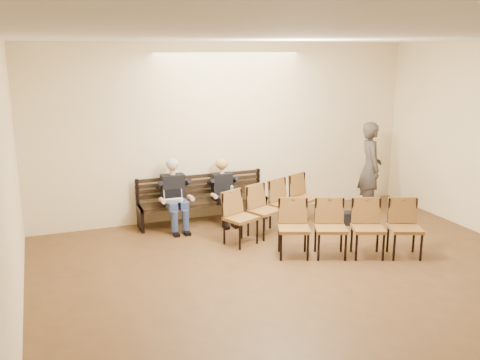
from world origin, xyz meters
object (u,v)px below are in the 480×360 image
object	(u,v)px
laptop	(175,202)
seated_man	(174,195)
chair_row_front	(349,229)
water_bottle	(232,197)
seated_woman	(224,194)
bag	(344,218)
bench	(203,211)
passerby	(371,161)
chair_row_back	(275,208)

from	to	relation	value
laptop	seated_man	bearing A→B (deg)	67.65
seated_man	laptop	size ratio (longest dim) A/B	3.73
seated_man	chair_row_front	world-z (taller)	seated_man
water_bottle	seated_man	bearing A→B (deg)	169.39
seated_woman	bag	xyz separation A→B (m)	(2.16, -1.00, -0.45)
bench	chair_row_front	world-z (taller)	chair_row_front
passerby	chair_row_front	size ratio (longest dim) A/B	0.94
bag	passerby	bearing A→B (deg)	29.81
seated_woman	passerby	distance (m)	3.15
bench	seated_woman	xyz separation A→B (m)	(0.39, -0.12, 0.35)
bench	chair_row_front	distance (m)	3.12
chair_row_front	chair_row_back	distance (m)	1.68
seated_man	seated_woman	xyz separation A→B (m)	(1.00, 0.00, -0.09)
seated_woman	bag	bearing A→B (deg)	-24.76
seated_woman	chair_row_front	xyz separation A→B (m)	(1.34, -2.46, -0.09)
seated_man	chair_row_front	distance (m)	3.40
laptop	water_bottle	world-z (taller)	laptop
laptop	passerby	bearing A→B (deg)	-14.79
chair_row_back	bench	bearing A→B (deg)	112.54
laptop	seated_woman	bearing A→B (deg)	-0.33
laptop	chair_row_back	world-z (taller)	chair_row_back
chair_row_back	seated_man	bearing A→B (deg)	127.79
bench	chair_row_back	bearing A→B (deg)	-43.49
bench	seated_man	distance (m)	0.76
bag	passerby	size ratio (longest dim) A/B	0.15
chair_row_front	chair_row_back	bearing A→B (deg)	133.66
laptop	chair_row_back	bearing A→B (deg)	-33.29
seated_woman	bag	distance (m)	2.42
seated_man	laptop	xyz separation A→B (m)	(-0.04, -0.19, -0.08)
bench	seated_man	world-z (taller)	seated_man
seated_man	chair_row_back	xyz separation A→B (m)	(1.70, -0.91, -0.19)
chair_row_front	bag	bearing A→B (deg)	81.89
bag	chair_row_back	distance (m)	1.51
seated_man	bag	size ratio (longest dim) A/B	3.98
water_bottle	passerby	xyz separation A→B (m)	(2.97, -0.27, 0.54)
bench	chair_row_front	size ratio (longest dim) A/B	1.11
bag	bench	bearing A→B (deg)	156.34
water_bottle	passerby	distance (m)	3.03
laptop	bag	distance (m)	3.33
seated_woman	bag	size ratio (longest dim) A/B	3.46
bag	chair_row_front	xyz separation A→B (m)	(-0.82, -1.46, 0.36)
seated_woman	chair_row_back	bearing A→B (deg)	-52.51
bench	bag	size ratio (longest dim) A/B	7.79
seated_man	seated_woman	bearing A→B (deg)	0.00
seated_woman	water_bottle	xyz separation A→B (m)	(0.10, -0.21, -0.02)
water_bottle	bag	world-z (taller)	water_bottle
seated_woman	chair_row_back	distance (m)	1.15
seated_woman	bag	world-z (taller)	seated_woman
chair_row_front	bench	bearing A→B (deg)	145.02
laptop	water_bottle	bearing A→B (deg)	-11.48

